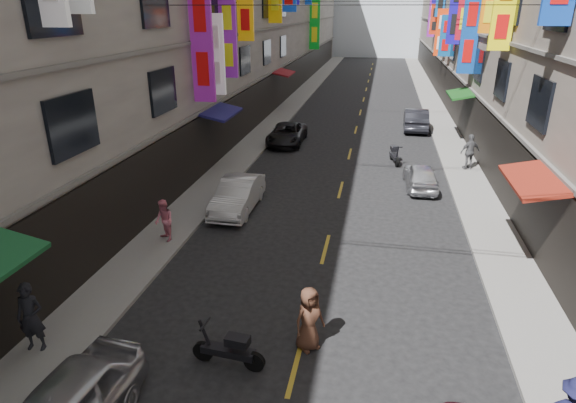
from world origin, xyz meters
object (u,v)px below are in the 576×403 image
at_px(car_left_far, 287,134).
at_px(car_right_far, 416,119).
at_px(pedestrian_rfar, 470,152).
at_px(pedestrian_lnear, 31,317).
at_px(scooter_crossing, 229,350).
at_px(car_left_mid, 238,195).
at_px(car_right_mid, 421,176).
at_px(scooter_far_right, 394,155).
at_px(pedestrian_lfar, 164,221).
at_px(pedestrian_crossing, 309,319).

distance_m(car_left_far, car_right_far, 9.58).
bearing_deg(pedestrian_rfar, pedestrian_lnear, 27.50).
xyz_separation_m(scooter_crossing, car_left_far, (-2.47, 19.84, 0.17)).
bearing_deg(car_left_mid, car_right_mid, 28.49).
distance_m(scooter_crossing, car_left_far, 19.99).
relative_size(car_left_mid, pedestrian_rfar, 2.23).
bearing_deg(scooter_crossing, scooter_far_right, -7.69).
height_order(scooter_crossing, pedestrian_lfar, pedestrian_lfar).
bearing_deg(car_left_mid, pedestrian_crossing, -62.65).
relative_size(scooter_crossing, car_left_far, 0.41).
xyz_separation_m(scooter_far_right, car_right_mid, (1.14, -3.76, 0.15)).
bearing_deg(car_right_far, scooter_crossing, 78.57).
xyz_separation_m(car_left_far, pedestrian_lnear, (-2.30, -20.27, 0.41)).
distance_m(scooter_far_right, pedestrian_lfar, 13.96).
height_order(scooter_far_right, pedestrian_lfar, pedestrian_lfar).
height_order(car_right_far, pedestrian_crossing, pedestrian_crossing).
distance_m(car_right_far, pedestrian_rfar, 9.08).
bearing_deg(car_right_mid, pedestrian_crossing, 71.58).
distance_m(pedestrian_lfar, pedestrian_rfar, 15.94).
relative_size(pedestrian_lnear, pedestrian_rfar, 0.98).
height_order(car_left_mid, car_right_far, car_right_far).
bearing_deg(car_left_far, pedestrian_lnear, -96.88).
relative_size(pedestrian_lfar, pedestrian_crossing, 0.90).
distance_m(car_right_far, pedestrian_lfar, 21.71).
relative_size(car_right_mid, pedestrian_lnear, 1.94).
xyz_separation_m(car_right_mid, car_right_far, (0.38, 11.87, 0.14)).
relative_size(pedestrian_rfar, pedestrian_crossing, 1.08).
bearing_deg(pedestrian_crossing, scooter_crossing, 164.75).
height_order(scooter_far_right, pedestrian_crossing, pedestrian_crossing).
xyz_separation_m(scooter_far_right, pedestrian_lnear, (-8.78, -17.43, 0.57)).
bearing_deg(pedestrian_lnear, pedestrian_lfar, 74.93).
relative_size(car_right_mid, pedestrian_crossing, 2.06).
relative_size(pedestrian_lfar, pedestrian_rfar, 0.84).
height_order(car_right_mid, pedestrian_rfar, pedestrian_rfar).
distance_m(car_right_mid, car_right_far, 11.88).
bearing_deg(pedestrian_lnear, car_left_mid, 67.21).
relative_size(car_left_mid, car_left_far, 0.92).
distance_m(scooter_crossing, pedestrian_crossing, 2.03).
distance_m(scooter_crossing, pedestrian_lnear, 4.82).
height_order(scooter_far_right, car_right_mid, car_right_mid).
bearing_deg(car_left_mid, pedestrian_lnear, -103.59).
height_order(scooter_crossing, car_left_far, car_left_far).
bearing_deg(car_left_mid, scooter_far_right, 50.59).
bearing_deg(car_left_far, pedestrian_crossing, -77.85).
bearing_deg(pedestrian_lfar, scooter_far_right, 97.29).
bearing_deg(pedestrian_rfar, car_right_mid, 24.16).
bearing_deg(scooter_far_right, pedestrian_crossing, 70.20).
bearing_deg(pedestrian_lfar, pedestrian_lnear, -52.77).
bearing_deg(scooter_crossing, pedestrian_crossing, -54.48).
xyz_separation_m(car_left_mid, pedestrian_lnear, (-2.30, -9.53, 0.35)).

